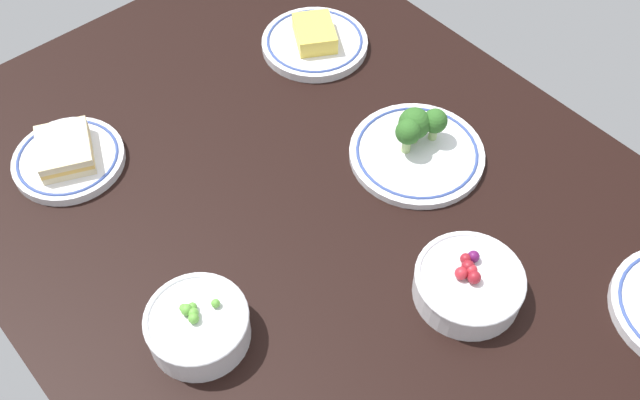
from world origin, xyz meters
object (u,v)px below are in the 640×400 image
object	(u,v)px
bowl_berries	(468,284)
plate_sandwich	(68,156)
plate_cheese	(315,41)
bowl_peas	(198,326)
plate_broccoli	(417,146)

from	to	relation	value
bowl_berries	plate_sandwich	xyz separation A→B (cm)	(-56.06, -29.05, -0.92)
plate_cheese	bowl_peas	world-z (taller)	bowl_peas
plate_sandwich	bowl_peas	distance (cm)	37.76
plate_cheese	plate_broccoli	xyz separation A→B (cm)	(29.53, -4.51, 0.48)
bowl_peas	plate_broccoli	xyz separation A→B (cm)	(-3.82, 43.85, -0.91)
plate_cheese	plate_broccoli	size ratio (longest dim) A/B	0.89
plate_sandwich	plate_cheese	bearing A→B (deg)	84.66
plate_cheese	bowl_peas	distance (cm)	58.77
bowl_berries	bowl_peas	distance (cm)	36.01
bowl_berries	plate_broccoli	xyz separation A→B (cm)	(-22.19, 12.88, -0.61)
plate_sandwich	plate_broccoli	size ratio (longest dim) A/B	0.81
plate_cheese	plate_sandwich	distance (cm)	46.65
plate_sandwich	plate_broccoli	xyz separation A→B (cm)	(33.87, 41.93, 0.30)
plate_cheese	plate_sandwich	world-z (taller)	same
bowl_berries	plate_sandwich	size ratio (longest dim) A/B	0.87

